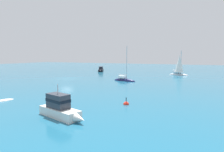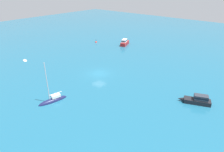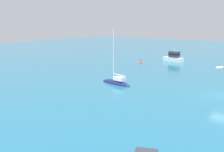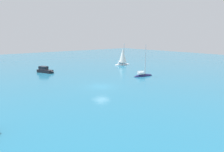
# 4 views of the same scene
# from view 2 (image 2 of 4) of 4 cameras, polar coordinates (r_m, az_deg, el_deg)

# --- Properties ---
(ground_plane) EXTENTS (160.00, 160.00, 0.00)m
(ground_plane) POSITION_cam_2_polar(r_m,az_deg,el_deg) (43.28, -3.70, 0.69)
(ground_plane) COLOR #1E607F
(cabin_cruiser) EXTENTS (5.08, 2.94, 1.56)m
(cabin_cruiser) POSITION_cam_2_polar(r_m,az_deg,el_deg) (35.43, 23.05, -6.23)
(cabin_cruiser) COLOR black
(cabin_cruiser) RESTS_ON ground
(powerboat) EXTENTS (2.91, 5.43, 1.96)m
(powerboat) POSITION_cam_2_polar(r_m,az_deg,el_deg) (63.42, 3.69, 9.50)
(powerboat) COLOR #B21E1E
(powerboat) RESTS_ON ground
(skiff) EXTENTS (2.18, 1.45, 0.32)m
(skiff) POSITION_cam_2_polar(r_m,az_deg,el_deg) (55.00, -23.47, 4.05)
(skiff) COLOR silver
(skiff) RESTS_ON ground
(yacht) EXTENTS (2.10, 5.00, 7.49)m
(yacht) POSITION_cam_2_polar(r_m,az_deg,el_deg) (34.86, -16.38, -6.64)
(yacht) COLOR #191E4C
(yacht) RESTS_ON ground
(mooring_buoy) EXTENTS (0.67, 0.67, 1.31)m
(mooring_buoy) POSITION_cam_2_polar(r_m,az_deg,el_deg) (66.55, -4.54, 9.53)
(mooring_buoy) COLOR red
(mooring_buoy) RESTS_ON ground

